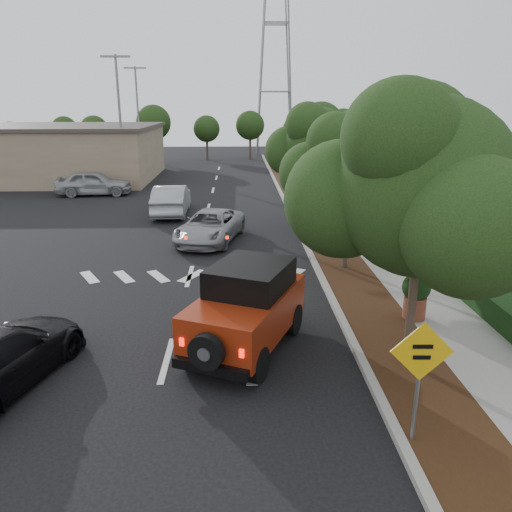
{
  "coord_description": "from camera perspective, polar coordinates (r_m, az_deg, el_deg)",
  "views": [
    {
      "loc": [
        1.74,
        -10.69,
        5.88
      ],
      "look_at": [
        2.24,
        3.0,
        1.64
      ],
      "focal_mm": 35.0,
      "sensor_mm": 36.0,
      "label": 1
    }
  ],
  "objects": [
    {
      "name": "silver_suv_ahead",
      "position": [
        22.0,
        -5.27,
        3.4
      ],
      "size": [
        3.3,
        5.19,
        1.33
      ],
      "primitive_type": "imported",
      "rotation": [
        0.0,
        0.0,
        -0.24
      ],
      "color": "#929398",
      "rests_on": "ground"
    },
    {
      "name": "ground",
      "position": [
        12.32,
        -10.15,
        -11.61
      ],
      "size": [
        120.0,
        120.0,
        0.0
      ],
      "primitive_type": "plane",
      "color": "black",
      "rests_on": "ground"
    },
    {
      "name": "light_pole_b",
      "position": [
        49.9,
        -12.95,
        9.98
      ],
      "size": [
        2.0,
        0.22,
        9.0
      ],
      "primitive_type": null,
      "color": "slate",
      "rests_on": "ground"
    },
    {
      "name": "street_tree_mid",
      "position": [
        18.57,
        10.02,
        -1.55
      ],
      "size": [
        3.2,
        3.2,
        5.32
      ],
      "primitive_type": null,
      "color": "black",
      "rests_on": "ground"
    },
    {
      "name": "street_tree_far",
      "position": [
        24.71,
        6.97,
        3.29
      ],
      "size": [
        3.4,
        3.4,
        5.62
      ],
      "primitive_type": null,
      "color": "black",
      "rests_on": "ground"
    },
    {
      "name": "curb",
      "position": [
        23.59,
        4.95,
        2.87
      ],
      "size": [
        0.2,
        70.0,
        0.15
      ],
      "primitive_type": "cube",
      "color": "#9E9B93",
      "rests_on": "ground"
    },
    {
      "name": "speed_hump_sign",
      "position": [
        9.1,
        18.25,
        -11.9
      ],
      "size": [
        1.08,
        0.1,
        2.29
      ],
      "rotation": [
        0.0,
        0.0,
        -0.04
      ],
      "color": "slate",
      "rests_on": "ground"
    },
    {
      "name": "street_tree_near",
      "position": [
        12.38,
        16.74,
        -11.97
      ],
      "size": [
        3.8,
        3.8,
        5.92
      ],
      "primitive_type": null,
      "color": "black",
      "rests_on": "ground"
    },
    {
      "name": "parked_suv",
      "position": [
        34.71,
        -18.05,
        7.95
      ],
      "size": [
        4.92,
        2.3,
        1.63
      ],
      "primitive_type": "imported",
      "rotation": [
        0.0,
        0.0,
        1.65
      ],
      "color": "#989B9F",
      "rests_on": "ground"
    },
    {
      "name": "transmission_tower",
      "position": [
        59.14,
        2.09,
        11.46
      ],
      "size": [
        7.0,
        4.0,
        28.0
      ],
      "primitive_type": null,
      "color": "slate",
      "rests_on": "ground"
    },
    {
      "name": "hedge",
      "position": [
        24.41,
        15.05,
        3.61
      ],
      "size": [
        0.8,
        70.0,
        0.8
      ],
      "primitive_type": "cube",
      "color": "black",
      "rests_on": "ground"
    },
    {
      "name": "red_jeep",
      "position": [
        12.31,
        -0.79,
        -5.74
      ],
      "size": [
        3.23,
        4.36,
        2.13
      ],
      "rotation": [
        0.0,
        0.0,
        -0.41
      ],
      "color": "black",
      "rests_on": "ground"
    },
    {
      "name": "sidewalk",
      "position": [
        24.12,
        11.81,
        2.85
      ],
      "size": [
        2.0,
        70.0,
        0.12
      ],
      "primitive_type": "cube",
      "color": "gray",
      "rests_on": "ground"
    },
    {
      "name": "planting_strip",
      "position": [
        23.74,
        7.34,
        2.85
      ],
      "size": [
        1.8,
        70.0,
        0.12
      ],
      "primitive_type": "cube",
      "color": "black",
      "rests_on": "ground"
    },
    {
      "name": "silver_sedan_oncoming",
      "position": [
        27.65,
        -9.64,
        6.36
      ],
      "size": [
        1.78,
        4.91,
        1.61
      ],
      "primitive_type": "imported",
      "rotation": [
        0.0,
        0.0,
        3.16
      ],
      "color": "#A0A4A7",
      "rests_on": "ground"
    },
    {
      "name": "terracotta_planter",
      "position": [
        14.4,
        17.82,
        -3.87
      ],
      "size": [
        0.77,
        0.77,
        1.35
      ],
      "rotation": [
        0.0,
        0.0,
        -0.14
      ],
      "color": "brown",
      "rests_on": "ground"
    },
    {
      "name": "light_pole_a",
      "position": [
        38.06,
        -14.71,
        7.73
      ],
      "size": [
        2.0,
        0.22,
        9.0
      ],
      "primitive_type": null,
      "color": "slate",
      "rests_on": "ground"
    },
    {
      "name": "commercial_building",
      "position": [
        44.56,
        -26.01,
        10.49
      ],
      "size": [
        22.0,
        12.0,
        4.0
      ],
      "primitive_type": "cube",
      "color": "#7F6E58",
      "rests_on": "ground"
    }
  ]
}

